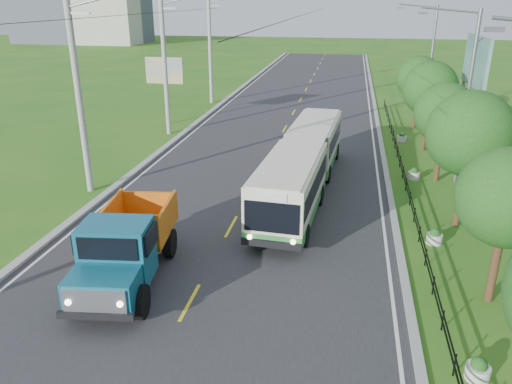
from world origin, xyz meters
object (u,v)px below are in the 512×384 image
(pole_far, at_px, (210,48))
(streetlight_mid, at_px, (465,92))
(dump_truck, at_px, (126,243))
(billboard_right, at_px, (475,69))
(tree_fifth, at_px, (430,92))
(tree_back, at_px, (419,81))
(planter_mid, at_px, (414,174))
(planter_front, at_px, (478,370))
(planter_near, at_px, (435,237))
(pole_mid, at_px, (165,64))
(tree_third, at_px, (470,138))
(streetlight_far, at_px, (429,61))
(tree_second, at_px, (508,202))
(planter_far, at_px, (402,137))
(tree_fourth, at_px, (445,116))
(billboard_left, at_px, (165,75))
(pole_near, at_px, (79,93))
(bus, at_px, (303,161))

(pole_far, bearing_deg, streetlight_mid, -45.14)
(dump_truck, bearing_deg, billboard_right, 45.02)
(tree_fifth, bearing_deg, tree_back, 90.00)
(tree_fifth, xyz_separation_m, billboard_right, (2.44, -0.14, 1.49))
(billboard_right, bearing_deg, planter_mid, -121.66)
(planter_front, relative_size, planter_near, 1.00)
(streetlight_mid, bearing_deg, pole_mid, 159.68)
(planter_front, height_order, dump_truck, dump_truck)
(tree_third, distance_m, planter_front, 10.87)
(tree_fifth, xyz_separation_m, streetlight_far, (0.79, 7.86, 1.05))
(tree_second, distance_m, planter_far, 20.16)
(tree_fourth, bearing_deg, tree_second, -90.00)
(tree_fifth, height_order, planter_near, tree_fifth)
(planter_far, bearing_deg, billboard_right, -28.39)
(billboard_left, bearing_deg, planter_near, -44.84)
(tree_fourth, bearing_deg, billboard_right, 67.36)
(tree_back, bearing_deg, billboard_left, -173.69)
(planter_front, bearing_deg, streetlight_far, 86.11)
(tree_fifth, bearing_deg, dump_truck, -122.97)
(pole_near, xyz_separation_m, planter_far, (16.86, 13.00, -4.81))
(planter_far, bearing_deg, billboard_left, 173.69)
(bus, bearing_deg, tree_second, -46.36)
(streetlight_far, bearing_deg, dump_truck, -116.06)
(billboard_right, bearing_deg, pole_near, -151.86)
(tree_second, relative_size, streetlight_far, 0.58)
(tree_second, height_order, billboard_right, billboard_right)
(pole_far, relative_size, planter_front, 14.93)
(tree_fourth, bearing_deg, tree_back, 90.00)
(tree_fourth, bearing_deg, planter_front, -94.45)
(planter_near, bearing_deg, planter_far, 90.00)
(pole_mid, bearing_deg, streetlight_mid, -20.32)
(pole_near, xyz_separation_m, pole_far, (0.00, 24.00, 0.00))
(streetlight_far, distance_m, planter_near, 22.57)
(tree_back, xyz_separation_m, planter_mid, (-1.26, -12.14, -3.37))
(tree_second, bearing_deg, planter_mid, 96.05)
(streetlight_far, xyz_separation_m, billboard_right, (1.66, -8.00, 0.44))
(planter_far, xyz_separation_m, billboard_left, (-18.10, 2.00, 3.58))
(planter_front, bearing_deg, tree_third, 82.94)
(planter_near, distance_m, dump_truck, 12.31)
(planter_near, bearing_deg, tree_second, -71.97)
(billboard_left, height_order, bus, billboard_left)
(pole_mid, height_order, dump_truck, pole_mid)
(planter_far, distance_m, bus, 12.80)
(pole_mid, relative_size, billboard_left, 1.92)
(tree_fifth, distance_m, streetlight_far, 7.97)
(pole_mid, relative_size, tree_fifth, 1.72)
(planter_far, bearing_deg, bus, -117.71)
(tree_fourth, relative_size, planter_near, 8.06)
(pole_mid, xyz_separation_m, planter_near, (16.86, -15.00, -4.81))
(pole_near, bearing_deg, planter_far, 37.63)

